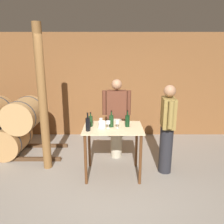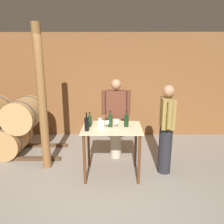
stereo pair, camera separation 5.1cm
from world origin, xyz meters
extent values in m
plane|color=gray|center=(0.00, 0.00, 0.00)|extent=(14.00, 14.00, 0.00)
cube|color=brown|center=(0.00, 2.62, 1.35)|extent=(8.40, 0.05, 2.70)
cube|color=#4C331E|center=(-2.54, 1.73, 0.04)|extent=(3.05, 0.06, 0.08)
cylinder|color=#AD7F4C|center=(-2.19, 1.39, 0.34)|extent=(0.68, 0.86, 0.68)
cylinder|color=#38383D|center=(-2.19, 1.13, 0.34)|extent=(0.69, 0.03, 0.69)
cylinder|color=#38383D|center=(-2.19, 1.65, 0.34)|extent=(0.69, 0.03, 0.69)
cylinder|color=tan|center=(-1.83, 1.39, 0.92)|extent=(0.68, 0.86, 0.68)
cylinder|color=#38383D|center=(-1.83, 1.13, 0.92)|extent=(0.69, 0.03, 0.69)
cylinder|color=#38383D|center=(-1.83, 1.65, 0.92)|extent=(0.69, 0.03, 0.69)
cube|color=beige|center=(0.08, 0.52, 0.92)|extent=(1.04, 0.74, 0.02)
cylinder|color=#593319|center=(-0.39, 0.21, 0.45)|extent=(0.05, 0.05, 0.91)
cylinder|color=#593319|center=(0.54, 0.21, 0.45)|extent=(0.05, 0.05, 0.91)
cylinder|color=#593319|center=(-0.39, 0.83, 0.45)|extent=(0.05, 0.05, 0.91)
cylinder|color=#593319|center=(0.54, 0.83, 0.45)|extent=(0.05, 0.05, 0.91)
cylinder|color=brown|center=(-1.21, 0.78, 1.35)|extent=(0.16, 0.16, 2.70)
cylinder|color=black|center=(-0.34, 0.33, 1.04)|extent=(0.08, 0.08, 0.22)
cylinder|color=black|center=(-0.34, 0.33, 1.20)|extent=(0.02, 0.02, 0.09)
cylinder|color=black|center=(-0.34, 0.33, 1.23)|extent=(0.03, 0.03, 0.02)
cylinder|color=#193819|center=(-0.32, 0.57, 1.02)|extent=(0.07, 0.07, 0.19)
cylinder|color=#193819|center=(-0.32, 0.57, 1.15)|extent=(0.02, 0.02, 0.07)
cylinder|color=black|center=(-0.32, 0.57, 1.17)|extent=(0.03, 0.03, 0.02)
cylinder|color=#193819|center=(0.05, 0.55, 1.03)|extent=(0.08, 0.08, 0.21)
cylinder|color=#193819|center=(0.05, 0.55, 1.18)|extent=(0.02, 0.02, 0.08)
cylinder|color=black|center=(0.05, 0.55, 1.21)|extent=(0.03, 0.03, 0.02)
cylinder|color=black|center=(0.33, 0.56, 1.03)|extent=(0.08, 0.08, 0.21)
cylinder|color=black|center=(0.33, 0.56, 1.18)|extent=(0.02, 0.02, 0.09)
cylinder|color=black|center=(0.33, 0.56, 1.21)|extent=(0.03, 0.03, 0.02)
cylinder|color=silver|center=(-0.14, 0.64, 0.93)|extent=(0.06, 0.06, 0.00)
cylinder|color=silver|center=(-0.14, 0.64, 0.96)|extent=(0.01, 0.01, 0.06)
cylinder|color=silver|center=(-0.14, 0.64, 1.02)|extent=(0.06, 0.06, 0.07)
cylinder|color=silver|center=(-0.01, 0.46, 0.93)|extent=(0.06, 0.06, 0.00)
cylinder|color=silver|center=(-0.01, 0.46, 0.97)|extent=(0.01, 0.01, 0.08)
cylinder|color=silver|center=(-0.01, 0.46, 1.04)|extent=(0.07, 0.07, 0.06)
cylinder|color=silver|center=(0.15, 0.48, 0.93)|extent=(0.06, 0.06, 0.00)
cylinder|color=silver|center=(0.15, 0.48, 0.96)|extent=(0.01, 0.01, 0.07)
cylinder|color=silver|center=(0.15, 0.48, 1.03)|extent=(0.06, 0.06, 0.07)
cylinder|color=white|center=(-0.12, 0.49, 0.99)|extent=(0.13, 0.13, 0.12)
cylinder|color=#232328|center=(1.06, 0.62, 0.45)|extent=(0.24, 0.24, 0.90)
cube|color=olive|center=(1.06, 0.62, 1.16)|extent=(0.25, 0.42, 0.53)
sphere|color=#9E7051|center=(1.06, 0.62, 1.55)|extent=(0.21, 0.21, 0.21)
cylinder|color=olive|center=(1.08, 0.87, 1.19)|extent=(0.09, 0.09, 0.48)
cylinder|color=olive|center=(1.04, 0.37, 1.19)|extent=(0.09, 0.09, 0.48)
cylinder|color=#B7AD93|center=(0.15, 1.26, 0.45)|extent=(0.24, 0.24, 0.89)
cube|color=#592D1E|center=(0.15, 1.26, 1.17)|extent=(0.40, 0.22, 0.56)
sphere|color=#9E7051|center=(0.15, 1.26, 1.58)|extent=(0.21, 0.21, 0.21)
cylinder|color=#592D1E|center=(0.40, 1.26, 1.20)|extent=(0.09, 0.09, 0.51)
cylinder|color=#592D1E|center=(-0.10, 1.26, 1.20)|extent=(0.09, 0.09, 0.51)
camera|label=1|loc=(0.06, -3.13, 2.18)|focal=35.00mm
camera|label=2|loc=(0.11, -3.12, 2.18)|focal=35.00mm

